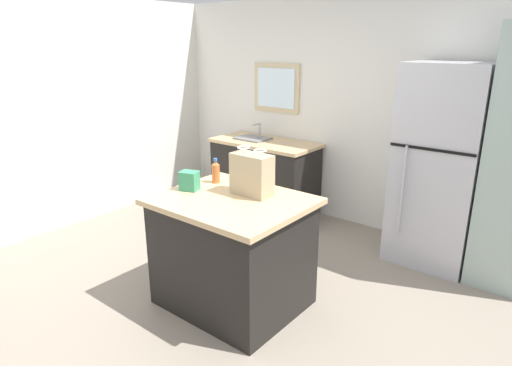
{
  "coord_description": "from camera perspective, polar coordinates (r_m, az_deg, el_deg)",
  "views": [
    {
      "loc": [
        2.13,
        -2.2,
        2.05
      ],
      "look_at": [
        -0.0,
        0.46,
        0.96
      ],
      "focal_mm": 30.91,
      "sensor_mm": 36.0,
      "label": 1
    }
  ],
  "objects": [
    {
      "name": "ground",
      "position": [
        3.69,
        -4.61,
        -16.1
      ],
      "size": [
        6.31,
        6.31,
        0.0
      ],
      "primitive_type": "plane",
      "color": "gray"
    },
    {
      "name": "back_wall",
      "position": [
        5.12,
        13.56,
        8.59
      ],
      "size": [
        5.26,
        0.13,
        2.55
      ],
      "color": "silver",
      "rests_on": "ground"
    },
    {
      "name": "left_wall",
      "position": [
        5.3,
        -26.39,
        7.51
      ],
      "size": [
        0.1,
        4.75,
        2.55
      ],
      "color": "silver",
      "rests_on": "ground"
    },
    {
      "name": "kitchen_island",
      "position": [
        3.56,
        -3.06,
        -8.86
      ],
      "size": [
        1.14,
        0.94,
        0.91
      ],
      "color": "black",
      "rests_on": "ground"
    },
    {
      "name": "refrigerator",
      "position": [
        4.46,
        22.73,
        1.97
      ],
      "size": [
        0.74,
        0.71,
        1.89
      ],
      "color": "#B7B7BC",
      "rests_on": "ground"
    },
    {
      "name": "sink_counter",
      "position": [
        5.53,
        1.11,
        1.02
      ],
      "size": [
        1.32,
        0.65,
        1.08
      ],
      "color": "black",
      "rests_on": "ground"
    },
    {
      "name": "shopping_bag",
      "position": [
        3.41,
        -0.54,
        1.13
      ],
      "size": [
        0.33,
        0.17,
        0.37
      ],
      "color": "tan",
      "rests_on": "kitchen_island"
    },
    {
      "name": "small_box",
      "position": [
        3.59,
        -8.62,
        0.28
      ],
      "size": [
        0.17,
        0.15,
        0.16
      ],
      "primitive_type": "cube",
      "rotation": [
        0.0,
        0.0,
        0.32
      ],
      "color": "#388E66",
      "rests_on": "kitchen_island"
    },
    {
      "name": "bottle",
      "position": [
        3.75,
        -5.23,
        1.45
      ],
      "size": [
        0.07,
        0.07,
        0.21
      ],
      "color": "#C66633",
      "rests_on": "kitchen_island"
    }
  ]
}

